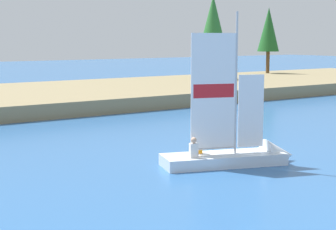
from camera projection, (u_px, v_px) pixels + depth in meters
name	position (u px, v px, depth m)	size (l,w,h in m)	color
shore_bank	(39.00, 97.00, 38.42)	(80.00, 15.22, 0.91)	#897A56
shoreline_tree_centre	(213.00, 22.00, 48.83)	(2.35, 2.35, 7.32)	brown
shoreline_tree_midright	(269.00, 30.00, 56.90)	(2.20, 2.20, 6.67)	brown
sailboat	(245.00, 153.00, 20.16)	(5.14, 2.89, 5.87)	silver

